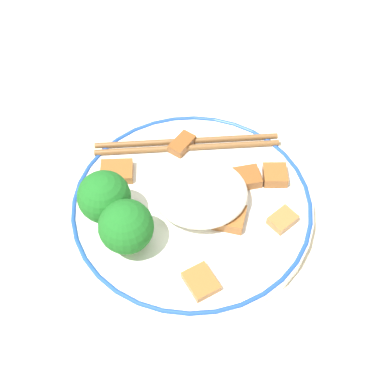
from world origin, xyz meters
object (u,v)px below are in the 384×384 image
plate (192,206)px  broccoli_back_left (104,197)px  broccoli_back_center (126,227)px  chopsticks (187,144)px

plate → broccoli_back_left: (-0.09, -0.02, 0.04)m
broccoli_back_left → broccoli_back_center: 0.04m
plate → chopsticks: 0.08m
broccoli_back_center → chopsticks: size_ratio=0.29×
broccoli_back_left → chopsticks: 0.13m
plate → broccoli_back_left: size_ratio=4.03×
broccoli_back_center → plate: bearing=40.5°
plate → chopsticks: chopsticks is taller
broccoli_back_center → chopsticks: 0.15m
broccoli_back_left → broccoli_back_center: bearing=-53.1°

